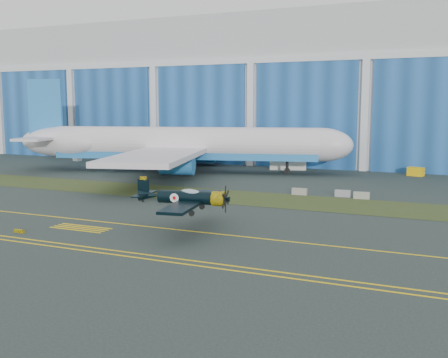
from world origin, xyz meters
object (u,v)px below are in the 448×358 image
at_px(jetliner, 185,108).
at_px(tug, 416,172).
at_px(warbird, 186,197).
at_px(shipping_container, 288,162).

distance_m(jetliner, tug, 41.34).
relative_size(warbird, jetliner, 0.18).
relative_size(warbird, shipping_container, 2.06).
xyz_separation_m(jetliner, shipping_container, (15.81, 11.14, -10.04)).
bearing_deg(tug, shipping_container, -163.66).
height_order(jetliner, tug, jetliner).
bearing_deg(warbird, tug, 62.07).
bearing_deg(tug, warbird, -91.93).
distance_m(warbird, shipping_container, 51.13).
bearing_deg(jetliner, tug, 1.26).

